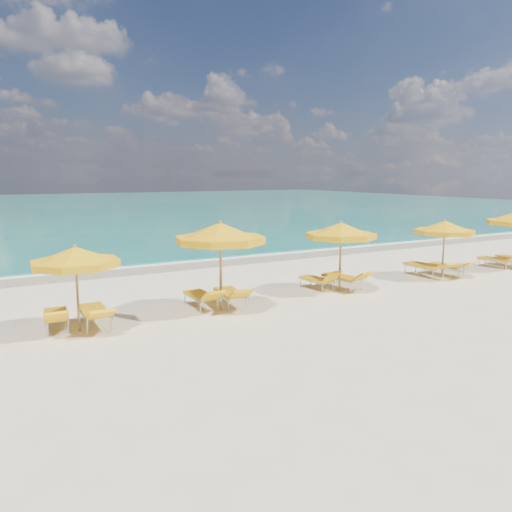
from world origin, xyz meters
TOP-DOWN VIEW (x-y plane):
  - ground_plane at (0.00, 0.00)m, footprint 120.00×120.00m
  - ocean at (0.00, 48.00)m, footprint 120.00×80.00m
  - wet_sand_band at (0.00, 7.40)m, footprint 120.00×2.60m
  - foam_line at (0.00, 8.20)m, footprint 120.00×1.20m
  - whitecap_near at (-6.00, 17.00)m, footprint 14.00×0.36m
  - whitecap_far at (8.00, 24.00)m, footprint 18.00×0.30m
  - umbrella_1 at (-5.80, -0.02)m, footprint 2.73×2.73m
  - umbrella_2 at (-1.95, 0.01)m, footprint 2.94×2.94m
  - umbrella_3 at (2.50, 0.32)m, footprint 2.52×2.52m
  - umbrella_4 at (7.25, 0.22)m, footprint 2.29×2.29m
  - lounger_1_left at (-6.27, 0.45)m, footprint 0.74×1.79m
  - lounger_1_right at (-5.38, 0.20)m, footprint 0.68×1.98m
  - lounger_2_left at (-2.32, 0.55)m, footprint 0.62×1.78m
  - lounger_2_right at (-1.47, 0.39)m, footprint 0.80×1.92m
  - lounger_3_left at (2.00, 0.87)m, footprint 0.74×1.61m
  - lounger_3_right at (2.86, 0.56)m, footprint 0.90×1.94m
  - lounger_4_left at (6.82, 0.64)m, footprint 0.74×2.09m
  - lounger_4_right at (7.79, 0.44)m, footprint 0.81×1.84m
  - lounger_5_left at (10.78, 0.51)m, footprint 0.85×1.72m

SIDE VIEW (x-z plane):
  - ground_plane at x=0.00m, z-range 0.00..0.00m
  - ocean at x=0.00m, z-range -0.15..0.15m
  - wet_sand_band at x=0.00m, z-range -0.01..0.01m
  - foam_line at x=0.00m, z-range -0.01..0.01m
  - whitecap_near at x=-6.00m, z-range -0.03..0.03m
  - whitecap_far at x=8.00m, z-range -0.03..0.03m
  - lounger_3_left at x=2.00m, z-range -0.19..0.59m
  - lounger_5_left at x=10.78m, z-range -0.19..0.60m
  - lounger_4_right at x=7.79m, z-range -0.13..0.56m
  - lounger_1_left at x=-6.27m, z-range -0.15..0.58m
  - lounger_2_left at x=-2.32m, z-range -0.15..0.58m
  - lounger_2_right at x=-1.47m, z-range -0.15..0.59m
  - lounger_3_right at x=2.86m, z-range -0.16..0.61m
  - lounger_1_right at x=-5.38m, z-range -0.14..0.61m
  - lounger_4_left at x=6.82m, z-range -0.13..0.61m
  - umbrella_1 at x=-5.80m, z-range 0.76..2.92m
  - umbrella_4 at x=7.25m, z-range 0.77..2.94m
  - umbrella_3 at x=2.50m, z-range 0.82..3.16m
  - umbrella_2 at x=-1.95m, z-range 0.91..3.47m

